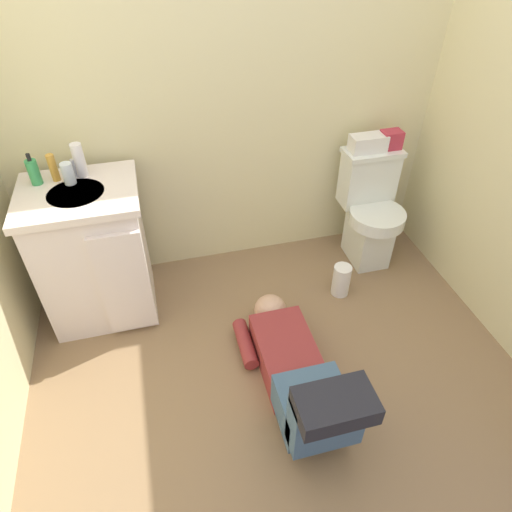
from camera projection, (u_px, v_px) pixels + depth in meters
The scene contains 13 objects.
ground_plane at pixel (280, 381), 2.37m from camera, with size 3.04×3.18×0.04m, color olive.
wall_back at pixel (227, 75), 2.43m from camera, with size 2.70×0.08×2.40m, color beige.
toilet at pixel (370, 210), 2.91m from camera, with size 0.36×0.46×0.75m.
vanity_cabinet at pixel (95, 253), 2.50m from camera, with size 0.60×0.53×0.82m.
faucet at pixel (74, 168), 2.31m from camera, with size 0.02×0.02×0.10m, color silver.
person_plumber at pixel (298, 374), 2.17m from camera, with size 0.39×1.06×0.52m.
tissue_box at pixel (368, 143), 2.69m from camera, with size 0.22×0.11×0.10m, color silver.
toiletry_bag at pixel (391, 140), 2.72m from camera, with size 0.12×0.09×0.11m, color #B22D3F.
soap_dispenser at pixel (34, 172), 2.25m from camera, with size 0.06×0.06×0.17m.
bottle_amber at pixel (53, 168), 2.27m from camera, with size 0.04×0.04×0.14m, color gold.
bottle_clear at pixel (68, 174), 2.26m from camera, with size 0.06×0.06×0.11m, color silver.
bottle_white at pixel (79, 160), 2.30m from camera, with size 0.06×0.06×0.18m, color white.
paper_towel_roll at pixel (341, 280), 2.78m from camera, with size 0.11×0.11×0.21m, color white.
Camera 1 is at (-0.47, -1.32, 2.01)m, focal length 31.49 mm.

